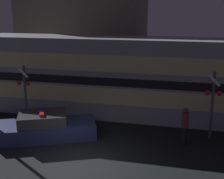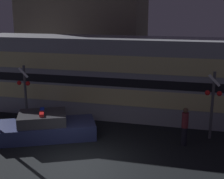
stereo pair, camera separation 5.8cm
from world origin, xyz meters
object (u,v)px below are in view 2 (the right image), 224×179
Objects in this scene: train at (168,79)px; pedestrian at (185,126)px; police_car at (46,127)px; crossing_signal_near at (213,101)px.

pedestrian is at bearing -73.58° from train.
train reaches higher than pedestrian.
train is 12.62× the size of pedestrian.
police_car is 1.52× the size of crossing_signal_near.
crossing_signal_near reaches higher than police_car.
pedestrian is (6.52, 0.75, 0.40)m from police_car.
crossing_signal_near is at bearing -11.62° from police_car.
train is 3.44m from crossing_signal_near.
train reaches higher than crossing_signal_near.
crossing_signal_near is (1.18, 1.01, 0.97)m from pedestrian.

